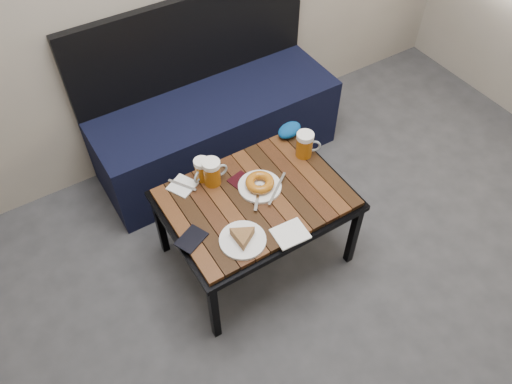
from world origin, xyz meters
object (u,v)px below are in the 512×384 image
beer_mug_left (202,170)px  beer_mug_centre (212,172)px  passport_burgundy (243,183)px  cafe_table (256,202)px  knit_pouch (289,130)px  plate_pie (243,238)px  bench (214,123)px  passport_navy (191,239)px  plate_bagel (260,184)px  beer_mug_right (305,144)px

beer_mug_left → beer_mug_centre: size_ratio=0.86×
passport_burgundy → beer_mug_left: bearing=125.8°
cafe_table → beer_mug_left: beer_mug_left is taller
beer_mug_left → knit_pouch: size_ratio=0.84×
beer_mug_left → plate_pie: (-0.02, -0.41, -0.04)m
bench → knit_pouch: (0.18, -0.49, 0.23)m
beer_mug_centre → passport_navy: bearing=-135.5°
plate_bagel → beer_mug_left: bearing=136.0°
bench → beer_mug_centre: bearing=-118.1°
beer_mug_left → beer_mug_right: size_ratio=0.87×
cafe_table → knit_pouch: size_ratio=6.07×
beer_mug_centre → knit_pouch: beer_mug_centre is taller
cafe_table → plate_pie: 0.26m
plate_pie → cafe_table: bearing=45.5°
plate_bagel → passport_burgundy: bearing=129.0°
knit_pouch → beer_mug_right: bearing=-96.7°
bench → beer_mug_right: 0.72m
beer_mug_right → passport_navy: beer_mug_right is taller
plate_pie → bench: bearing=68.9°
plate_bagel → beer_mug_right: bearing=12.9°
plate_bagel → passport_navy: bearing=-166.8°
passport_navy → knit_pouch: bearing=89.7°
bench → plate_bagel: 0.76m
passport_burgundy → beer_mug_centre: bearing=131.6°
beer_mug_left → beer_mug_right: beer_mug_right is taller
plate_bagel → bench: bearing=79.1°
passport_navy → passport_burgundy: 0.38m
cafe_table → passport_burgundy: (-0.01, 0.10, 0.05)m
bench → beer_mug_centre: size_ratio=10.36×
bench → passport_navy: size_ratio=10.97×
bench → beer_mug_left: bench is taller
bench → passport_burgundy: bearing=-106.1°
plate_bagel → plate_pie: bearing=-135.7°
plate_bagel → passport_burgundy: 0.08m
plate_bagel → knit_pouch: bearing=35.4°
cafe_table → plate_pie: (-0.18, -0.18, 0.07)m
knit_pouch → beer_mug_centre: bearing=-170.4°
beer_mug_centre → beer_mug_right: size_ratio=1.00×
plate_pie → knit_pouch: size_ratio=1.45×
beer_mug_left → passport_burgundy: size_ratio=0.89×
beer_mug_centre → plate_bagel: size_ratio=0.55×
bench → passport_navy: 0.99m
beer_mug_centre → beer_mug_right: same height
beer_mug_left → plate_bagel: size_ratio=0.47×
beer_mug_centre → plate_bagel: 0.22m
beer_mug_left → knit_pouch: 0.52m
beer_mug_left → passport_burgundy: (0.15, -0.13, -0.06)m
beer_mug_left → plate_pie: bearing=55.4°
bench → passport_burgundy: size_ratio=10.70×
bench → plate_pie: bearing=-111.1°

